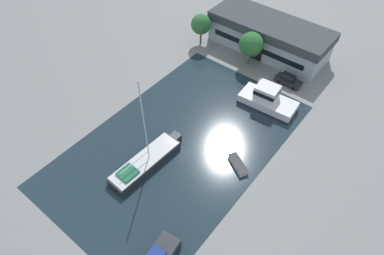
{
  "coord_description": "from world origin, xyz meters",
  "views": [
    {
      "loc": [
        21.56,
        -24.0,
        38.88
      ],
      "look_at": [
        0.0,
        2.9,
        1.0
      ],
      "focal_mm": 32.0,
      "sensor_mm": 36.0,
      "label": 1
    }
  ],
  "objects_px": {
    "quay_tree_by_water": "(201,24)",
    "small_dinghy": "(238,164)",
    "parked_car": "(288,80)",
    "sailboat_moored": "(146,161)",
    "motor_cruiser": "(267,99)",
    "warehouse_building": "(269,36)",
    "quay_tree_near_building": "(251,44)"
  },
  "relations": [
    {
      "from": "parked_car",
      "to": "small_dinghy",
      "type": "relative_size",
      "value": 1.12
    },
    {
      "from": "sailboat_moored",
      "to": "quay_tree_by_water",
      "type": "bearing_deg",
      "value": 116.29
    },
    {
      "from": "warehouse_building",
      "to": "sailboat_moored",
      "type": "height_order",
      "value": "sailboat_moored"
    },
    {
      "from": "parked_car",
      "to": "small_dinghy",
      "type": "bearing_deg",
      "value": 9.5
    },
    {
      "from": "warehouse_building",
      "to": "small_dinghy",
      "type": "xyz_separation_m",
      "value": [
        11.09,
        -26.79,
        -2.69
      ]
    },
    {
      "from": "warehouse_building",
      "to": "sailboat_moored",
      "type": "relative_size",
      "value": 1.54
    },
    {
      "from": "quay_tree_by_water",
      "to": "parked_car",
      "type": "xyz_separation_m",
      "value": [
        19.38,
        -0.34,
        -3.29
      ]
    },
    {
      "from": "quay_tree_by_water",
      "to": "parked_car",
      "type": "relative_size",
      "value": 1.34
    },
    {
      "from": "quay_tree_near_building",
      "to": "quay_tree_by_water",
      "type": "bearing_deg",
      "value": -179.11
    },
    {
      "from": "quay_tree_near_building",
      "to": "quay_tree_by_water",
      "type": "relative_size",
      "value": 1.06
    },
    {
      "from": "sailboat_moored",
      "to": "small_dinghy",
      "type": "distance_m",
      "value": 12.78
    },
    {
      "from": "quay_tree_near_building",
      "to": "parked_car",
      "type": "relative_size",
      "value": 1.41
    },
    {
      "from": "sailboat_moored",
      "to": "motor_cruiser",
      "type": "xyz_separation_m",
      "value": [
        6.96,
        20.92,
        0.63
      ]
    },
    {
      "from": "quay_tree_near_building",
      "to": "motor_cruiser",
      "type": "relative_size",
      "value": 0.68
    },
    {
      "from": "warehouse_building",
      "to": "small_dinghy",
      "type": "bearing_deg",
      "value": -67.51
    },
    {
      "from": "warehouse_building",
      "to": "parked_car",
      "type": "bearing_deg",
      "value": -39.72
    },
    {
      "from": "quay_tree_near_building",
      "to": "parked_car",
      "type": "distance_m",
      "value": 9.04
    },
    {
      "from": "small_dinghy",
      "to": "parked_car",
      "type": "bearing_deg",
      "value": -142.67
    },
    {
      "from": "sailboat_moored",
      "to": "quay_tree_near_building",
      "type": "bearing_deg",
      "value": 95.34
    },
    {
      "from": "small_dinghy",
      "to": "quay_tree_near_building",
      "type": "bearing_deg",
      "value": -122.24
    },
    {
      "from": "motor_cruiser",
      "to": "small_dinghy",
      "type": "bearing_deg",
      "value": -170.81
    },
    {
      "from": "quay_tree_near_building",
      "to": "motor_cruiser",
      "type": "height_order",
      "value": "quay_tree_near_building"
    },
    {
      "from": "motor_cruiser",
      "to": "small_dinghy",
      "type": "relative_size",
      "value": 2.33
    },
    {
      "from": "warehouse_building",
      "to": "small_dinghy",
      "type": "distance_m",
      "value": 29.12
    },
    {
      "from": "quay_tree_near_building",
      "to": "quay_tree_by_water",
      "type": "distance_m",
      "value": 11.01
    },
    {
      "from": "parked_car",
      "to": "quay_tree_by_water",
      "type": "bearing_deg",
      "value": -89.96
    },
    {
      "from": "quay_tree_near_building",
      "to": "small_dinghy",
      "type": "bearing_deg",
      "value": -61.12
    },
    {
      "from": "warehouse_building",
      "to": "quay_tree_near_building",
      "type": "bearing_deg",
      "value": -92.34
    },
    {
      "from": "quay_tree_near_building",
      "to": "motor_cruiser",
      "type": "bearing_deg",
      "value": -42.33
    },
    {
      "from": "quay_tree_by_water",
      "to": "small_dinghy",
      "type": "xyz_separation_m",
      "value": [
        22.36,
        -20.4,
        -3.85
      ]
    },
    {
      "from": "warehouse_building",
      "to": "small_dinghy",
      "type": "height_order",
      "value": "warehouse_building"
    },
    {
      "from": "quay_tree_by_water",
      "to": "parked_car",
      "type": "height_order",
      "value": "quay_tree_by_water"
    }
  ]
}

